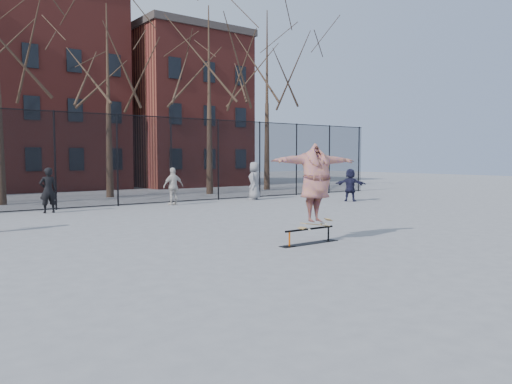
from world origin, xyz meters
TOP-DOWN VIEW (x-y plane):
  - ground at (0.00, 0.00)m, footprint 100.00×100.00m
  - skate_rail at (1.29, 1.02)m, footprint 1.77×0.27m
  - skateboard at (1.48, 1.02)m, footprint 0.90×0.21m
  - skater at (1.48, 1.02)m, footprint 2.47×1.12m
  - bystander_black at (-1.96, 12.00)m, footprint 0.63×0.42m
  - bystander_white at (3.34, 11.95)m, footprint 0.98×0.42m
  - bystander_navy at (11.00, 8.46)m, footprint 1.23×1.46m
  - bystander_extra at (7.89, 12.00)m, footprint 1.10×1.05m
  - fence at (-0.01, 13.00)m, footprint 34.03×0.07m
  - tree_row at (-0.25, 17.15)m, footprint 33.66×7.46m
  - rowhouses at (0.72, 26.00)m, footprint 29.00×7.00m

SIDE VIEW (x-z plane):
  - ground at x=0.00m, z-range 0.00..0.00m
  - skate_rail at x=1.29m, z-range -0.04..0.35m
  - skateboard at x=1.48m, z-range 0.39..0.50m
  - bystander_navy at x=11.00m, z-range 0.00..1.58m
  - bystander_white at x=3.34m, z-range 0.00..1.67m
  - bystander_black at x=-1.96m, z-range 0.00..1.73m
  - bystander_extra at x=7.89m, z-range 0.00..1.89m
  - skater at x=1.48m, z-range 0.50..2.43m
  - fence at x=-0.01m, z-range 0.05..4.05m
  - rowhouses at x=0.72m, z-range -0.44..12.56m
  - tree_row at x=-0.25m, z-range 2.02..12.69m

